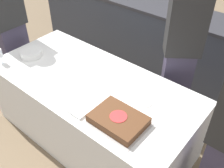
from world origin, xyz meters
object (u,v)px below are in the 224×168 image
Objects in this scene: plate_stack at (31,53)px; person_cutting_cake at (181,55)px; cake at (118,120)px; person_seated_left at (9,26)px.

plate_stack is 0.13× the size of person_cutting_cake.
person_seated_left is at bearing 172.33° from cake.
cake is 0.94m from person_cutting_cake.
person_cutting_cake reaches higher than plate_stack.
plate_stack is at bearing -99.47° from person_seated_left.
person_seated_left reaches higher than plate_stack.
cake is 1.94× the size of plate_stack.
plate_stack is at bearing -5.65° from person_cutting_cake.
cake is 0.26× the size of person_seated_left.
plate_stack is (-1.29, 0.16, -0.00)m from cake.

